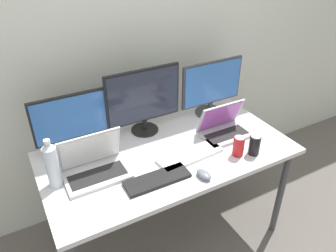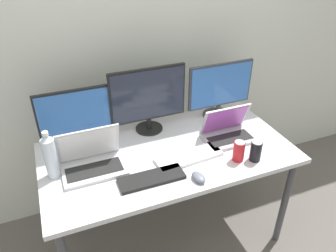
{
  "view_description": "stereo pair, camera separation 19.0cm",
  "coord_description": "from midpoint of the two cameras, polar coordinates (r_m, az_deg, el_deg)",
  "views": [
    {
      "loc": [
        -0.78,
        -1.42,
        1.93
      ],
      "look_at": [
        0.0,
        0.0,
        0.92
      ],
      "focal_mm": 35.0,
      "sensor_mm": 36.0,
      "label": 1
    },
    {
      "loc": [
        -0.61,
        -1.5,
        1.93
      ],
      "look_at": [
        0.0,
        0.0,
        0.92
      ],
      "focal_mm": 35.0,
      "sensor_mm": 36.0,
      "label": 2
    }
  ],
  "objects": [
    {
      "name": "monitor_center",
      "position": [
        2.09,
        -0.87,
        4.84
      ],
      "size": [
        0.5,
        0.18,
        0.44
      ],
      "color": "black",
      "rests_on": "work_desk"
    },
    {
      "name": "monitor_right",
      "position": [
        2.31,
        11.43,
        6.22
      ],
      "size": [
        0.47,
        0.21,
        0.4
      ],
      "color": "#38383D",
      "rests_on": "work_desk"
    },
    {
      "name": "keyboard_aux",
      "position": [
        1.95,
        6.44,
        -5.43
      ],
      "size": [
        0.41,
        0.16,
        0.02
      ],
      "primitive_type": "cube",
      "rotation": [
        0.0,
        0.0,
        0.07
      ],
      "color": "white",
      "rests_on": "work_desk"
    },
    {
      "name": "monitor_left",
      "position": [
        2.03,
        -12.92,
        1.65
      ],
      "size": [
        0.48,
        0.21,
        0.36
      ],
      "color": "black",
      "rests_on": "work_desk"
    },
    {
      "name": "water_bottle",
      "position": [
        1.82,
        -17.02,
        -5.16
      ],
      "size": [
        0.07,
        0.07,
        0.29
      ],
      "color": "silver",
      "rests_on": "work_desk"
    },
    {
      "name": "work_desk",
      "position": [
        2.04,
        2.68,
        -5.92
      ],
      "size": [
        1.52,
        0.79,
        0.74
      ],
      "color": "#424247",
      "rests_on": "ground"
    },
    {
      "name": "ground_plane",
      "position": [
        2.51,
        2.28,
        -18.19
      ],
      "size": [
        16.0,
        16.0,
        0.0
      ],
      "primitive_type": "plane",
      "color": "#5B5651"
    },
    {
      "name": "keyboard_main",
      "position": [
        1.79,
        0.19,
        -9.2
      ],
      "size": [
        0.36,
        0.13,
        0.02
      ],
      "primitive_type": "cube",
      "rotation": [
        0.0,
        0.0,
        -0.01
      ],
      "color": "black",
      "rests_on": "work_desk"
    },
    {
      "name": "laptop_secondary",
      "position": [
        2.15,
        12.81,
        -0.92
      ],
      "size": [
        0.32,
        0.21,
        0.22
      ],
      "color": "#B7B7BC",
      "rests_on": "work_desk"
    },
    {
      "name": "wall_back",
      "position": [
        2.25,
        -3.33,
        15.68
      ],
      "size": [
        7.0,
        0.08,
        2.6
      ],
      "primitive_type": "cube",
      "color": "silver",
      "rests_on": "ground"
    },
    {
      "name": "laptop_silver",
      "position": [
        1.87,
        -10.3,
        -5.89
      ],
      "size": [
        0.35,
        0.24,
        0.24
      ],
      "color": "silver",
      "rests_on": "work_desk"
    },
    {
      "name": "soda_can_by_laptop",
      "position": [
        1.99,
        17.73,
        -4.27
      ],
      "size": [
        0.07,
        0.07,
        0.13
      ],
      "color": "black",
      "rests_on": "work_desk"
    },
    {
      "name": "soda_can_near_keyboard",
      "position": [
        1.96,
        14.97,
        -4.34
      ],
      "size": [
        0.07,
        0.07,
        0.13
      ],
      "color": "red",
      "rests_on": "work_desk"
    },
    {
      "name": "mouse_by_keyboard",
      "position": [
        1.8,
        8.41,
        -8.94
      ],
      "size": [
        0.07,
        0.11,
        0.04
      ],
      "primitive_type": "ellipsoid",
      "rotation": [
        0.0,
        0.0,
        0.13
      ],
      "color": "slate",
      "rests_on": "work_desk"
    }
  ]
}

